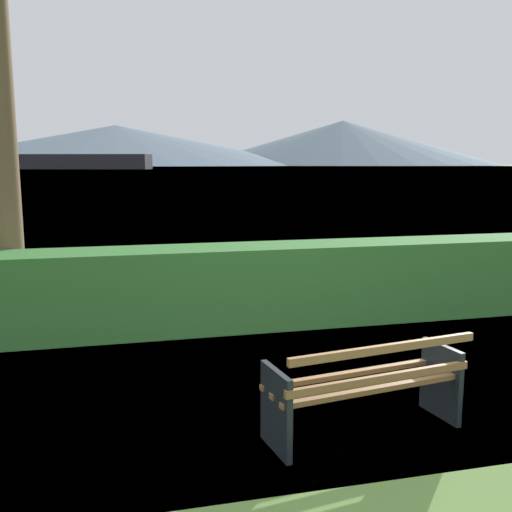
% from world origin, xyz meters
% --- Properties ---
extents(ground_plane, '(1400.00, 1400.00, 0.00)m').
position_xyz_m(ground_plane, '(0.00, 0.00, 0.00)').
color(ground_plane, '#567A38').
extents(water_surface, '(620.00, 620.00, 0.00)m').
position_xyz_m(water_surface, '(0.00, 309.23, 0.00)').
color(water_surface, '#7A99A8').
rests_on(water_surface, ground_plane).
extents(park_bench, '(1.78, 0.82, 0.87)m').
position_xyz_m(park_bench, '(0.01, -0.06, 0.43)').
color(park_bench, olive).
rests_on(park_bench, ground_plane).
extents(hedge_row, '(12.39, 0.89, 1.14)m').
position_xyz_m(hedge_row, '(0.00, 3.41, 0.57)').
color(hedge_row, '#387A33').
rests_on(hedge_row, ground_plane).
extents(cargo_ship_large, '(77.96, 34.22, 17.40)m').
position_xyz_m(cargo_ship_large, '(-32.49, 232.32, 4.86)').
color(cargo_ship_large, '#232328').
rests_on(cargo_ship_large, water_surface).
extents(distant_hills, '(722.15, 405.72, 47.28)m').
position_xyz_m(distant_hills, '(39.52, 591.73, 21.38)').
color(distant_hills, slate).
rests_on(distant_hills, ground_plane).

